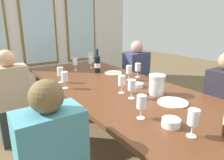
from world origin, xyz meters
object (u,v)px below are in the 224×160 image
at_px(white_plate_1, 113,73).
at_px(wine_glass_9, 129,70).
at_px(wine_glass_10, 90,56).
at_px(tasting_bowl_1, 138,85).
at_px(wine_glass_6, 91,60).
at_px(wine_glass_4, 60,72).
at_px(seated_person_0, 12,101).
at_px(metal_pitcher, 157,85).
at_px(wine_glass_8, 65,77).
at_px(dining_table, 114,90).
at_px(wine_glass_5, 75,62).
at_px(seated_person_1, 136,78).
at_px(wine_glass_0, 193,119).
at_px(wine_glass_2, 141,102).
at_px(seated_person_3, 221,106).
at_px(wine_glass_3, 122,81).
at_px(wine_glass_1, 138,68).
at_px(wine_bottle_1, 97,64).
at_px(white_plate_0, 173,102).
at_px(wine_glass_7, 132,86).
at_px(tasting_bowl_0, 171,123).

height_order(white_plate_1, wine_glass_9, wine_glass_9).
relative_size(white_plate_1, wine_glass_10, 1.30).
relative_size(tasting_bowl_1, wine_glass_6, 0.68).
bearing_deg(wine_glass_4, seated_person_0, 147.33).
distance_m(white_plate_1, wine_glass_9, 0.39).
xyz_separation_m(metal_pitcher, wine_glass_4, (-0.60, 0.88, 0.02)).
bearing_deg(wine_glass_8, dining_table, -22.29).
relative_size(wine_glass_5, seated_person_1, 0.16).
bearing_deg(wine_glass_0, wine_glass_6, 78.42).
bearing_deg(wine_glass_0, dining_table, 79.88).
relative_size(dining_table, wine_glass_9, 15.69).
bearing_deg(seated_person_1, wine_glass_6, 164.44).
distance_m(wine_glass_2, seated_person_3, 1.25).
relative_size(wine_glass_3, seated_person_1, 0.16).
height_order(wine_glass_1, wine_glass_5, same).
relative_size(wine_bottle_1, wine_glass_3, 1.80).
bearing_deg(wine_glass_9, white_plate_0, -99.96).
height_order(wine_bottle_1, wine_glass_9, wine_bottle_1).
bearing_deg(wine_glass_6, wine_glass_5, -177.19).
height_order(wine_bottle_1, wine_glass_4, wine_bottle_1).
bearing_deg(wine_glass_6, seated_person_1, -15.56).
bearing_deg(white_plate_1, wine_glass_10, 85.99).
height_order(wine_bottle_1, seated_person_1, seated_person_1).
height_order(tasting_bowl_1, wine_glass_6, wine_glass_6).
distance_m(white_plate_1, wine_glass_7, 0.94).
relative_size(seated_person_1, seated_person_3, 1.00).
relative_size(metal_pitcher, wine_glass_6, 1.09).
bearing_deg(tasting_bowl_0, wine_glass_3, 80.10).
distance_m(wine_glass_5, wine_glass_6, 0.26).
height_order(wine_glass_2, seated_person_3, seated_person_3).
bearing_deg(wine_glass_1, seated_person_0, 154.97).
distance_m(wine_glass_1, seated_person_3, 1.00).
bearing_deg(wine_glass_2, wine_glass_0, -75.51).
relative_size(wine_glass_1, wine_glass_4, 1.00).
xyz_separation_m(metal_pitcher, seated_person_1, (0.74, 1.15, -0.31)).
xyz_separation_m(wine_glass_1, seated_person_3, (0.48, -0.81, -0.33)).
height_order(white_plate_1, wine_bottle_1, wine_bottle_1).
bearing_deg(white_plate_1, wine_glass_0, -107.84).
xyz_separation_m(wine_glass_0, seated_person_3, (1.11, 0.39, -0.33)).
relative_size(white_plate_0, wine_glass_6, 1.47).
bearing_deg(wine_glass_8, white_plate_0, -55.85).
distance_m(dining_table, white_plate_1, 0.53).
bearing_deg(tasting_bowl_1, wine_glass_6, 88.00).
relative_size(wine_glass_7, wine_glass_8, 1.00).
bearing_deg(seated_person_0, wine_glass_6, 7.70).
bearing_deg(wine_glass_5, wine_bottle_1, -55.22).
bearing_deg(wine_bottle_1, tasting_bowl_1, -88.05).
xyz_separation_m(tasting_bowl_0, wine_glass_5, (0.15, 1.82, 0.09)).
height_order(wine_glass_1, seated_person_3, seated_person_3).
height_order(wine_glass_8, wine_glass_10, same).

